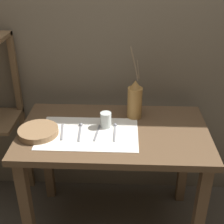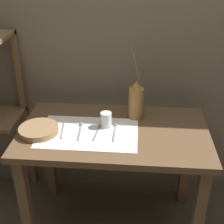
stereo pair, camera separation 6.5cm
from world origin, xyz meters
name	(u,v)px [view 1 (the left image)]	position (x,y,z in m)	size (l,w,h in m)	color
ground_plane	(114,223)	(0.00, 0.00, 0.00)	(12.00, 12.00, 0.00)	#473F35
stone_wall_back	(117,38)	(0.00, 0.43, 1.20)	(7.00, 0.06, 2.40)	#6B5E4C
wooden_table	(114,147)	(0.00, 0.00, 0.64)	(1.11, 0.64, 0.77)	brown
linen_cloth	(89,133)	(-0.15, -0.04, 0.77)	(0.57, 0.36, 0.00)	white
pitcher_with_flowers	(135,100)	(0.12, 0.16, 0.88)	(0.09, 0.09, 0.46)	olive
wooden_bowl	(38,132)	(-0.43, -0.07, 0.78)	(0.23, 0.23, 0.04)	#8E6B47
glass_tumbler_near	(106,120)	(-0.05, 0.03, 0.81)	(0.07, 0.07, 0.09)	silver
knife_center	(62,132)	(-0.30, -0.04, 0.77)	(0.04, 0.17, 0.00)	gray
spoon_inner	(80,128)	(-0.20, 0.00, 0.77)	(0.03, 0.19, 0.02)	gray
fork_outer	(97,133)	(-0.10, -0.04, 0.77)	(0.03, 0.18, 0.00)	gray
spoon_outer	(115,128)	(0.01, 0.01, 0.77)	(0.02, 0.19, 0.02)	gray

